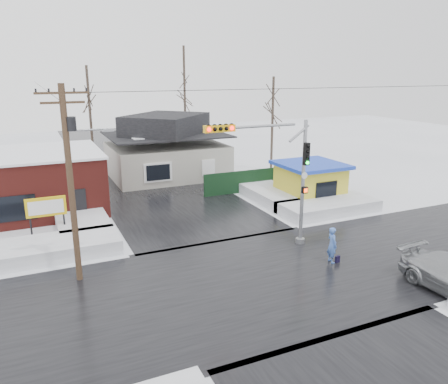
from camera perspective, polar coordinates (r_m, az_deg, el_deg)
name	(u,v)px	position (r m, az deg, el deg)	size (l,w,h in m)	color
ground	(265,278)	(21.16, 5.32, -11.17)	(120.00, 120.00, 0.00)	white
road_ns	(265,278)	(21.16, 5.32, -11.14)	(10.00, 120.00, 0.02)	black
road_ew	(265,278)	(21.16, 5.32, -11.14)	(120.00, 10.00, 0.02)	black
snowbank_nw	(52,248)	(25.07, -21.59, -6.86)	(7.00, 3.00, 0.80)	white
snowbank_ne	(328,207)	(31.15, 13.46, -1.86)	(7.00, 3.00, 0.80)	white
snowbank_nside_w	(80,216)	(29.89, -18.34, -2.98)	(3.00, 8.00, 0.80)	white
snowbank_nside_e	(267,192)	(34.05, 5.68, -0.02)	(3.00, 8.00, 0.80)	white
traffic_signal	(279,168)	(23.25, 7.23, 3.12)	(6.05, 0.68, 7.00)	gray
utility_pole	(71,174)	(20.40, -19.31, 2.27)	(3.15, 0.44, 9.00)	#382619
brick_building	(9,183)	(33.23, -26.22, 1.02)	(12.20, 8.20, 4.12)	maroon
marquee_sign	(46,208)	(26.94, -22.22, -1.96)	(2.20, 0.21, 2.55)	black
house	(166,148)	(40.63, -7.53, 5.67)	(10.40, 8.40, 5.76)	#A8A598
kiosk	(310,181)	(33.47, 11.15, 1.36)	(4.60, 4.60, 2.88)	gold
fence	(250,181)	(35.38, 3.39, 1.46)	(8.00, 0.12, 1.80)	black
tree_far_left	(88,88)	(42.75, -17.33, 12.80)	(3.00, 3.00, 10.00)	#332821
tree_far_mid	(184,70)	(46.99, -5.23, 15.54)	(3.00, 3.00, 12.00)	#332821
tree_far_right	(273,97)	(42.31, 6.43, 12.28)	(3.00, 3.00, 9.00)	#332821
pedestrian	(332,245)	(22.99, 13.93, -6.76)	(0.69, 0.45, 1.88)	#466EC4
shopping_bag	(337,260)	(23.32, 14.59, -8.53)	(0.28, 0.12, 0.35)	black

